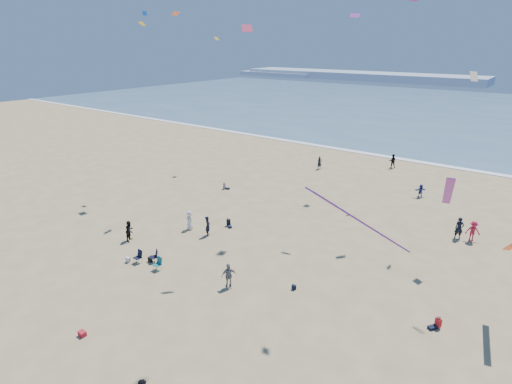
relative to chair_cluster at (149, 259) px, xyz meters
The scene contains 13 objects.
ground 6.80m from the chair_cluster, 39.39° to the right, with size 220.00×220.00×0.00m, color tan.
ocean 90.85m from the chair_cluster, 86.69° to the left, with size 220.00×100.00×0.06m, color #476B84.
surf_line 41.04m from the chair_cluster, 82.66° to the left, with size 220.00×1.20×0.08m, color white.
headland_far 174.52m from the chair_cluster, 108.29° to the left, with size 110.00×20.00×3.20m, color #7A8EA8.
headland_near 186.56m from the chair_cluster, 120.53° to the left, with size 40.00×14.00×2.00m, color #7A8EA8.
standing_flyers 15.02m from the chair_cluster, 49.47° to the left, with size 29.07×45.27×1.91m.
seated_group 6.13m from the chair_cluster, 14.39° to the left, with size 26.63×28.65×0.84m.
chair_cluster is the anchor object (origin of this frame).
white_tote 1.82m from the chair_cluster, 156.35° to the right, with size 0.35×0.20×0.40m, color silver.
black_backpack 0.57m from the chair_cluster, 136.74° to the left, with size 0.30×0.22×0.38m, color black.
cooler 8.02m from the chair_cluster, 67.15° to the right, with size 0.45×0.30×0.30m, color red.
navy_bag 11.07m from the chair_cluster, 19.83° to the left, with size 0.28×0.18×0.34m, color black.
kites_aloft 21.38m from the chair_cluster, 30.56° to the left, with size 41.63×42.28×29.69m.
Camera 1 is at (16.85, -11.99, 15.68)m, focal length 28.00 mm.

